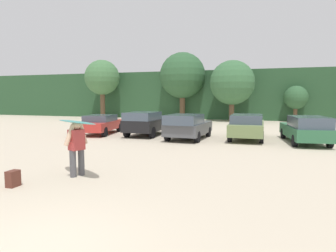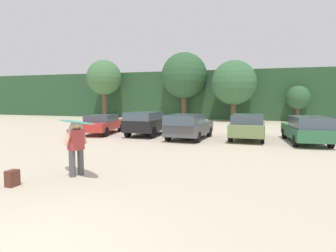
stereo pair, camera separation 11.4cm
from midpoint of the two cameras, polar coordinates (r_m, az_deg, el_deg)
The scene contains 13 objects.
hillside_ridge at distance 39.30m, azimuth 12.52°, elevation 5.79°, with size 108.00×12.00×5.50m, color #284C2D.
tree_far_right at distance 36.12m, azimuth -12.64°, elevation 9.03°, with size 4.08×4.08×6.85m.
tree_right at distance 33.64m, azimuth 2.71°, elevation 9.64°, with size 5.11×5.11×7.47m.
tree_center_left at distance 31.43m, azimuth 12.13°, elevation 8.12°, with size 4.57×4.57×6.27m.
tree_ridge_back at distance 32.51m, azimuth 23.29°, elevation 5.02°, with size 2.35×2.35×3.64m.
parked_car_red at distance 20.55m, azimuth -12.96°, elevation 0.43°, with size 2.38×4.47×1.29m.
parked_car_black at distance 19.18m, azimuth -4.37°, elevation 0.65°, with size 1.94×4.06×1.56m.
parked_car_dark_gray at distance 17.43m, azimuth 3.61°, elevation 0.02°, with size 2.13×4.33×1.50m.
parked_car_olive_green at distance 18.08m, azimuth 14.79°, elevation 0.03°, with size 1.91×4.78×1.48m.
parked_car_forest_green at distance 17.52m, azimuth 24.80°, elevation -0.51°, with size 2.31×4.90×1.48m.
person_adult at distance 9.69m, azimuth -17.48°, elevation -3.53°, with size 0.46×0.82×1.74m.
surfboard_teal at distance 9.45m, azimuth -17.54°, elevation 0.73°, with size 2.11×1.51×0.14m.
backpack_dropped at distance 9.38m, azimuth -27.96°, elevation -8.93°, with size 0.24×0.34×0.45m.
Camera 1 is at (3.46, -3.57, 2.46)m, focal length 31.70 mm.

